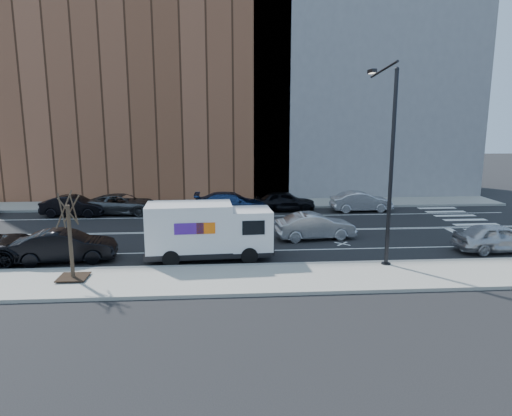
{
  "coord_description": "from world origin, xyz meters",
  "views": [
    {
      "loc": [
        -0.57,
        -27.38,
        6.86
      ],
      "look_at": [
        1.44,
        0.27,
        1.4
      ],
      "focal_mm": 32.0,
      "sensor_mm": 36.0,
      "label": 1
    }
  ],
  "objects": [
    {
      "name": "far_parked_e",
      "position": [
        4.03,
        6.02,
        0.77
      ],
      "size": [
        4.53,
        1.89,
        1.53
      ],
      "primitive_type": "imported",
      "rotation": [
        0.0,
        0.0,
        1.55
      ],
      "color": "black",
      "rests_on": "ground"
    },
    {
      "name": "curb_near",
      "position": [
        0.0,
        -7.0,
        0.08
      ],
      "size": [
        44.0,
        0.25,
        0.17
      ],
      "primitive_type": "cube",
      "color": "gray",
      "rests_on": "ground"
    },
    {
      "name": "far_parked_d",
      "position": [
        -0.0,
        5.5,
        0.78
      ],
      "size": [
        5.36,
        2.19,
        1.55
      ],
      "primitive_type": "imported",
      "rotation": [
        0.0,
        0.0,
        1.57
      ],
      "color": "navy",
      "rests_on": "ground"
    },
    {
      "name": "sidewalk_near",
      "position": [
        0.0,
        -8.8,
        0.07
      ],
      "size": [
        44.0,
        3.6,
        0.15
      ],
      "primitive_type": "cube",
      "color": "gray",
      "rests_on": "ground"
    },
    {
      "name": "road_markings",
      "position": [
        0.0,
        0.0,
        0.0
      ],
      "size": [
        40.0,
        8.6,
        0.01
      ],
      "primitive_type": null,
      "color": "white",
      "rests_on": "ground"
    },
    {
      "name": "bldg_concrete",
      "position": [
        12.0,
        15.6,
        13.0
      ],
      "size": [
        20.0,
        10.0,
        26.0
      ],
      "primitive_type": "cube",
      "color": "slate",
      "rests_on": "ground"
    },
    {
      "name": "crosswalk",
      "position": [
        16.0,
        0.0,
        0.0
      ],
      "size": [
        3.0,
        14.0,
        0.01
      ],
      "primitive_type": null,
      "color": "white",
      "rests_on": "ground"
    },
    {
      "name": "far_parked_c",
      "position": [
        -7.9,
        5.86,
        0.73
      ],
      "size": [
        5.49,
        2.98,
        1.46
      ],
      "primitive_type": "imported",
      "rotation": [
        0.0,
        0.0,
        1.46
      ],
      "color": "#43464A",
      "rests_on": "ground"
    },
    {
      "name": "far_parked_b",
      "position": [
        -11.2,
        5.33,
        0.74
      ],
      "size": [
        4.61,
        2.0,
        1.48
      ],
      "primitive_type": "imported",
      "rotation": [
        0.0,
        0.0,
        1.47
      ],
      "color": "black",
      "rests_on": "ground"
    },
    {
      "name": "bldg_brick",
      "position": [
        -8.0,
        15.6,
        11.0
      ],
      "size": [
        26.0,
        10.0,
        22.0
      ],
      "primitive_type": "cube",
      "color": "brown",
      "rests_on": "ground"
    },
    {
      "name": "sidewalk_far",
      "position": [
        0.0,
        8.8,
        0.07
      ],
      "size": [
        44.0,
        3.6,
        0.15
      ],
      "primitive_type": "cube",
      "color": "gray",
      "rests_on": "ground"
    },
    {
      "name": "near_parked_rear_a",
      "position": [
        -8.24,
        -5.48,
        0.78
      ],
      "size": [
        4.89,
        2.19,
        1.56
      ],
      "primitive_type": "imported",
      "rotation": [
        0.0,
        0.0,
        1.69
      ],
      "color": "black",
      "rests_on": "ground"
    },
    {
      "name": "street_tree",
      "position": [
        -7.0,
        -8.4,
        1.45
      ],
      "size": [
        1.2,
        1.2,
        3.75
      ],
      "color": "black",
      "rests_on": "ground"
    },
    {
      "name": "streetlight",
      "position": [
        7.0,
        -6.91,
        5.08
      ],
      "size": [
        0.44,
        4.02,
        9.34
      ],
      "color": "black",
      "rests_on": "ground"
    },
    {
      "name": "fedex_van",
      "position": [
        -1.35,
        -5.6,
        1.48
      ],
      "size": [
        6.28,
        2.46,
        2.82
      ],
      "rotation": [
        0.0,
        0.0,
        0.05
      ],
      "color": "black",
      "rests_on": "ground"
    },
    {
      "name": "near_parked_front",
      "position": [
        13.65,
        -5.33,
        0.75
      ],
      "size": [
        4.48,
        1.98,
        1.5
      ],
      "primitive_type": "imported",
      "rotation": [
        0.0,
        0.0,
        1.62
      ],
      "color": "silver",
      "rests_on": "ground"
    },
    {
      "name": "ground",
      "position": [
        0.0,
        0.0,
        0.0
      ],
      "size": [
        120.0,
        120.0,
        0.0
      ],
      "primitive_type": "plane",
      "color": "black",
      "rests_on": "ground"
    },
    {
      "name": "curb_far",
      "position": [
        0.0,
        7.0,
        0.08
      ],
      "size": [
        44.0,
        0.25,
        0.17
      ],
      "primitive_type": "cube",
      "color": "gray",
      "rests_on": "ground"
    },
    {
      "name": "driving_sedan",
      "position": [
        4.69,
        -2.08,
        0.75
      ],
      "size": [
        4.72,
        2.13,
        1.5
      ],
      "primitive_type": "imported",
      "rotation": [
        0.0,
        0.0,
        1.69
      ],
      "color": "#9E9EA2",
      "rests_on": "ground"
    },
    {
      "name": "far_parked_f",
      "position": [
        9.73,
        5.57,
        0.74
      ],
      "size": [
        4.55,
        1.71,
        1.48
      ],
      "primitive_type": "imported",
      "rotation": [
        0.0,
        0.0,
        1.6
      ],
      "color": "#B0B0B5",
      "rests_on": "ground"
    }
  ]
}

